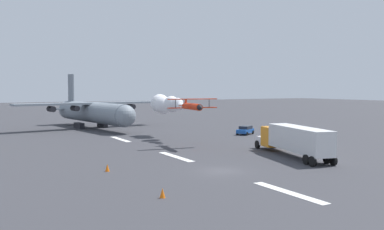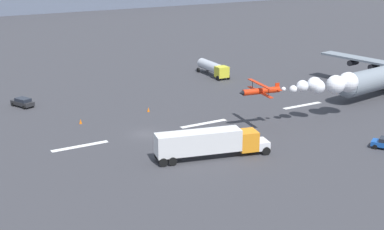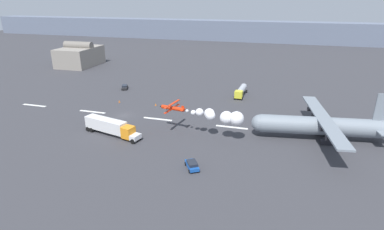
# 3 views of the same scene
# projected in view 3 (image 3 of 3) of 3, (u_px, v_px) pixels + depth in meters

# --- Properties ---
(ground_plane) EXTENTS (440.00, 440.00, 0.00)m
(ground_plane) POSITION_uv_depth(u_px,v_px,m) (124.00, 115.00, 84.97)
(ground_plane) COLOR #38383D
(ground_plane) RESTS_ON ground
(runway_stripe_1) EXTENTS (8.00, 0.90, 0.01)m
(runway_stripe_1) POSITION_uv_depth(u_px,v_px,m) (34.00, 105.00, 92.70)
(runway_stripe_1) COLOR white
(runway_stripe_1) RESTS_ON ground
(runway_stripe_2) EXTENTS (8.00, 0.90, 0.01)m
(runway_stripe_2) POSITION_uv_depth(u_px,v_px,m) (92.00, 112.00, 87.55)
(runway_stripe_2) COLOR white
(runway_stripe_2) RESTS_ON ground
(runway_stripe_3) EXTENTS (8.00, 0.90, 0.01)m
(runway_stripe_3) POSITION_uv_depth(u_px,v_px,m) (158.00, 119.00, 82.40)
(runway_stripe_3) COLOR white
(runway_stripe_3) RESTS_ON ground
(runway_stripe_4) EXTENTS (8.00, 0.90, 0.01)m
(runway_stripe_4) POSITION_uv_depth(u_px,v_px,m) (232.00, 127.00, 77.24)
(runway_stripe_4) COLOR white
(runway_stripe_4) RESTS_ON ground
(mountain_ridge_distant) EXTENTS (396.00, 16.00, 14.10)m
(mountain_ridge_distant) POSITION_uv_depth(u_px,v_px,m) (228.00, 30.00, 226.55)
(mountain_ridge_distant) COLOR slate
(mountain_ridge_distant) RESTS_ON ground
(cargo_transport_plane) EXTENTS (29.47, 31.51, 11.33)m
(cargo_transport_plane) POSITION_uv_depth(u_px,v_px,m) (317.00, 125.00, 69.66)
(cargo_transport_plane) COLOR gray
(cargo_transport_plane) RESTS_ON ground
(stunt_biplane_red) EXTENTS (20.76, 7.38, 3.29)m
(stunt_biplane_red) POSITION_uv_depth(u_px,v_px,m) (219.00, 116.00, 69.06)
(stunt_biplane_red) COLOR red
(semi_truck_orange) EXTENTS (15.26, 6.26, 3.70)m
(semi_truck_orange) POSITION_uv_depth(u_px,v_px,m) (111.00, 126.00, 72.28)
(semi_truck_orange) COLOR silver
(semi_truck_orange) RESTS_ON ground
(fuel_tanker_truck) EXTENTS (3.22, 10.02, 2.90)m
(fuel_tanker_truck) POSITION_uv_depth(u_px,v_px,m) (241.00, 91.00, 100.85)
(fuel_tanker_truck) COLOR yellow
(fuel_tanker_truck) RESTS_ON ground
(followme_car_yellow) EXTENTS (3.67, 4.42, 1.52)m
(followme_car_yellow) POSITION_uv_depth(u_px,v_px,m) (192.00, 165.00, 58.45)
(followme_car_yellow) COLOR #194CA5
(followme_car_yellow) RESTS_ON ground
(airport_staff_sedan) EXTENTS (3.36, 4.64, 1.52)m
(airport_staff_sedan) POSITION_uv_depth(u_px,v_px,m) (125.00, 87.00, 108.74)
(airport_staff_sedan) COLOR #262628
(airport_staff_sedan) RESTS_ON ground
(hangar_building) EXTENTS (14.88, 20.96, 11.14)m
(hangar_building) POSITION_uv_depth(u_px,v_px,m) (80.00, 56.00, 144.28)
(hangar_building) COLOR gray
(hangar_building) RESTS_ON ground
(traffic_cone_near) EXTENTS (0.44, 0.44, 0.75)m
(traffic_cone_near) POSITION_uv_depth(u_px,v_px,m) (119.00, 101.00, 95.03)
(traffic_cone_near) COLOR orange
(traffic_cone_near) RESTS_ON ground
(traffic_cone_far) EXTENTS (0.44, 0.44, 0.75)m
(traffic_cone_far) POSITION_uv_depth(u_px,v_px,m) (156.00, 104.00, 92.42)
(traffic_cone_far) COLOR orange
(traffic_cone_far) RESTS_ON ground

